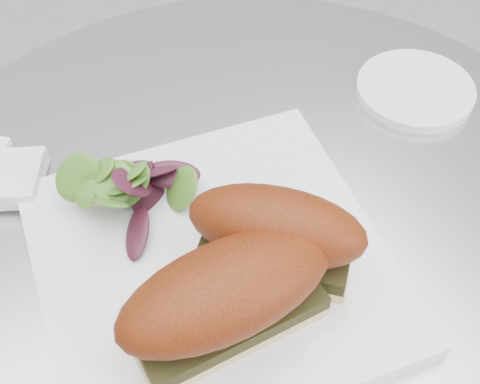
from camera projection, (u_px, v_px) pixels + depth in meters
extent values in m
cylinder|color=silver|center=(258.00, 228.00, 0.60)|extent=(0.70, 0.70, 0.02)
cube|color=white|center=(213.00, 264.00, 0.56)|extent=(0.32, 0.32, 0.02)
cube|color=#F1E096|center=(227.00, 321.00, 0.51)|extent=(0.15, 0.06, 0.01)
cube|color=black|center=(227.00, 312.00, 0.50)|extent=(0.15, 0.07, 0.01)
ellipsoid|color=maroon|center=(226.00, 290.00, 0.47)|extent=(0.17, 0.08, 0.06)
cube|color=#F1E096|center=(275.00, 259.00, 0.54)|extent=(0.12, 0.12, 0.01)
cube|color=black|center=(275.00, 250.00, 0.53)|extent=(0.12, 0.12, 0.01)
ellipsoid|color=maroon|center=(277.00, 226.00, 0.51)|extent=(0.14, 0.14, 0.06)
cylinder|color=white|center=(415.00, 90.00, 0.70)|extent=(0.12, 0.12, 0.01)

